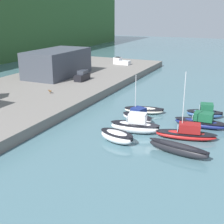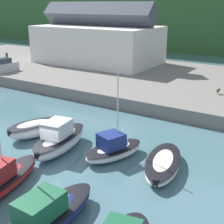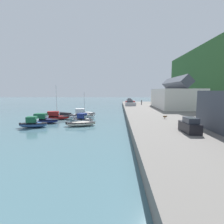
{
  "view_description": "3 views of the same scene",
  "coord_description": "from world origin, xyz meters",
  "px_view_note": "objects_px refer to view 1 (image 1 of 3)",
  "views": [
    {
      "loc": [
        -38.02,
        -11.35,
        16.0
      ],
      "look_at": [
        2.65,
        7.53,
        1.35
      ],
      "focal_mm": 50.0,
      "sensor_mm": 36.0,
      "label": 1
    },
    {
      "loc": [
        16.17,
        -15.25,
        11.85
      ],
      "look_at": [
        1.3,
        7.94,
        2.26
      ],
      "focal_mm": 50.0,
      "sensor_mm": 36.0,
      "label": 2
    },
    {
      "loc": [
        44.47,
        12.36,
        7.39
      ],
      "look_at": [
        -3.1,
        10.53,
        1.64
      ],
      "focal_mm": 28.0,
      "sensor_mm": 36.0,
      "label": 3
    }
  ],
  "objects_px": {
    "moored_boat_2": "(137,116)",
    "moored_boat_4": "(178,149)",
    "moored_boat_1": "(135,125)",
    "moored_boat_5": "(187,133)",
    "moored_boat_3": "(144,110)",
    "moored_boat_0": "(117,136)",
    "pickup_truck_0": "(121,61)",
    "moored_boat_7": "(205,112)",
    "moored_boat_6": "(201,122)",
    "dog_on_quay": "(50,91)",
    "parked_car_1": "(82,76)"
  },
  "relations": [
    {
      "from": "moored_boat_5",
      "to": "parked_car_1",
      "type": "relative_size",
      "value": 2.09
    },
    {
      "from": "moored_boat_2",
      "to": "dog_on_quay",
      "type": "relative_size",
      "value": 7.95
    },
    {
      "from": "moored_boat_0",
      "to": "moored_boat_3",
      "type": "distance_m",
      "value": 12.79
    },
    {
      "from": "moored_boat_3",
      "to": "moored_boat_6",
      "type": "relative_size",
      "value": 0.92
    },
    {
      "from": "moored_boat_4",
      "to": "moored_boat_5",
      "type": "bearing_deg",
      "value": 11.87
    },
    {
      "from": "moored_boat_0",
      "to": "dog_on_quay",
      "type": "height_order",
      "value": "dog_on_quay"
    },
    {
      "from": "moored_boat_4",
      "to": "moored_boat_7",
      "type": "bearing_deg",
      "value": 8.53
    },
    {
      "from": "moored_boat_7",
      "to": "moored_boat_6",
      "type": "bearing_deg",
      "value": 171.6
    },
    {
      "from": "moored_boat_6",
      "to": "moored_boat_2",
      "type": "bearing_deg",
      "value": 99.32
    },
    {
      "from": "moored_boat_5",
      "to": "moored_boat_7",
      "type": "xyz_separation_m",
      "value": [
        9.96,
        -0.72,
        0.02
      ]
    },
    {
      "from": "moored_boat_1",
      "to": "pickup_truck_0",
      "type": "distance_m",
      "value": 47.94
    },
    {
      "from": "moored_boat_5",
      "to": "moored_boat_7",
      "type": "bearing_deg",
      "value": -15.34
    },
    {
      "from": "moored_boat_5",
      "to": "moored_boat_0",
      "type": "bearing_deg",
      "value": 110.35
    },
    {
      "from": "moored_boat_3",
      "to": "pickup_truck_0",
      "type": "relative_size",
      "value": 1.41
    },
    {
      "from": "moored_boat_0",
      "to": "dog_on_quay",
      "type": "relative_size",
      "value": 6.15
    },
    {
      "from": "moored_boat_6",
      "to": "parked_car_1",
      "type": "xyz_separation_m",
      "value": [
        14.21,
        27.79,
        1.64
      ]
    },
    {
      "from": "moored_boat_2",
      "to": "moored_boat_7",
      "type": "height_order",
      "value": "moored_boat_2"
    },
    {
      "from": "parked_car_1",
      "to": "moored_boat_2",
      "type": "bearing_deg",
      "value": 139.02
    },
    {
      "from": "moored_boat_0",
      "to": "moored_boat_6",
      "type": "bearing_deg",
      "value": -24.67
    },
    {
      "from": "moored_boat_0",
      "to": "dog_on_quay",
      "type": "bearing_deg",
      "value": 74.03
    },
    {
      "from": "moored_boat_3",
      "to": "dog_on_quay",
      "type": "bearing_deg",
      "value": 78.04
    },
    {
      "from": "moored_boat_2",
      "to": "moored_boat_1",
      "type": "bearing_deg",
      "value": -143.24
    },
    {
      "from": "moored_boat_2",
      "to": "parked_car_1",
      "type": "relative_size",
      "value": 1.66
    },
    {
      "from": "dog_on_quay",
      "to": "moored_boat_1",
      "type": "bearing_deg",
      "value": -99.23
    },
    {
      "from": "pickup_truck_0",
      "to": "moored_boat_7",
      "type": "bearing_deg",
      "value": -133.88
    },
    {
      "from": "moored_boat_2",
      "to": "moored_boat_5",
      "type": "relative_size",
      "value": 0.79
    },
    {
      "from": "moored_boat_6",
      "to": "pickup_truck_0",
      "type": "relative_size",
      "value": 1.54
    },
    {
      "from": "moored_boat_2",
      "to": "moored_boat_7",
      "type": "distance_m",
      "value": 10.89
    },
    {
      "from": "moored_boat_2",
      "to": "moored_boat_4",
      "type": "relative_size",
      "value": 0.92
    },
    {
      "from": "moored_boat_1",
      "to": "moored_boat_3",
      "type": "xyz_separation_m",
      "value": [
        8.66,
        1.76,
        -0.54
      ]
    },
    {
      "from": "moored_boat_6",
      "to": "parked_car_1",
      "type": "height_order",
      "value": "parked_car_1"
    },
    {
      "from": "moored_boat_3",
      "to": "moored_boat_2",
      "type": "bearing_deg",
      "value": 170.7
    },
    {
      "from": "moored_boat_5",
      "to": "parked_car_1",
      "type": "xyz_separation_m",
      "value": [
        19.41,
        26.84,
        1.67
      ]
    },
    {
      "from": "moored_boat_1",
      "to": "moored_boat_3",
      "type": "bearing_deg",
      "value": 2.56
    },
    {
      "from": "moored_boat_1",
      "to": "moored_boat_5",
      "type": "relative_size",
      "value": 0.8
    },
    {
      "from": "moored_boat_6",
      "to": "moored_boat_3",
      "type": "bearing_deg",
      "value": 74.5
    },
    {
      "from": "moored_boat_4",
      "to": "moored_boat_0",
      "type": "bearing_deg",
      "value": 99.14
    },
    {
      "from": "moored_boat_5",
      "to": "dog_on_quay",
      "type": "xyz_separation_m",
      "value": [
        7.16,
        26.54,
        1.21
      ]
    },
    {
      "from": "moored_boat_4",
      "to": "moored_boat_5",
      "type": "height_order",
      "value": "moored_boat_5"
    },
    {
      "from": "moored_boat_2",
      "to": "dog_on_quay",
      "type": "distance_m",
      "value": 18.64
    },
    {
      "from": "moored_boat_6",
      "to": "moored_boat_7",
      "type": "relative_size",
      "value": 1.28
    },
    {
      "from": "moored_boat_0",
      "to": "parked_car_1",
      "type": "bearing_deg",
      "value": 54.73
    },
    {
      "from": "moored_boat_0",
      "to": "moored_boat_7",
      "type": "bearing_deg",
      "value": -13.48
    },
    {
      "from": "moored_boat_3",
      "to": "moored_boat_0",
      "type": "bearing_deg",
      "value": 169.12
    },
    {
      "from": "moored_boat_4",
      "to": "moored_boat_7",
      "type": "xyz_separation_m",
      "value": [
        15.01,
        -0.65,
        0.07
      ]
    },
    {
      "from": "moored_boat_0",
      "to": "moored_boat_1",
      "type": "xyz_separation_m",
      "value": [
        4.1,
        -0.94,
        0.24
      ]
    },
    {
      "from": "moored_boat_1",
      "to": "moored_boat_7",
      "type": "relative_size",
      "value": 1.22
    },
    {
      "from": "moored_boat_1",
      "to": "moored_boat_4",
      "type": "xyz_separation_m",
      "value": [
        -4.36,
        -6.95,
        -0.31
      ]
    },
    {
      "from": "moored_boat_1",
      "to": "moored_boat_7",
      "type": "height_order",
      "value": "moored_boat_1"
    },
    {
      "from": "moored_boat_2",
      "to": "dog_on_quay",
      "type": "bearing_deg",
      "value": 99.24
    }
  ]
}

